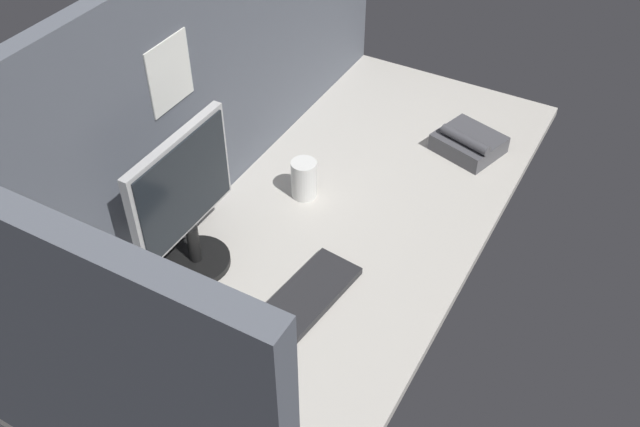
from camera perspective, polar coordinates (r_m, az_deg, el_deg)
The scene contains 8 objects.
ground_plane at distance 201.14cm, azimuth 1.03°, elevation -1.22°, with size 180.00×80.00×3.00cm, color beige.
cubicle_wall_back at distance 194.78cm, azimuth -8.77°, elevation 10.68°, with size 180.00×5.50×72.85cm.
cubicle_wall_side at distance 128.05cm, azimuth -18.14°, elevation -12.32°, with size 5.00×80.00×72.85cm, color #565B66.
monitor at distance 177.58cm, azimuth -10.84°, elevation 1.00°, with size 35.43×18.00×40.57cm.
keyboard at distance 178.56cm, azimuth -1.60°, elevation -7.26°, with size 37.00×13.00×2.00cm, color #262628.
mouse at distance 164.58cm, azimuth -6.01°, elevation -13.20°, with size 5.60×9.60×3.40cm, color #99999E.
mug_ceramic_white at distance 206.24cm, azimuth -1.27°, elevation 2.85°, with size 11.47×7.53×11.98cm.
desk_phone at distance 229.55cm, azimuth 11.87°, elevation 5.59°, with size 21.80×23.13×8.80cm.
Camera 1 is at (-129.72, -68.05, 136.33)cm, focal length 39.69 mm.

